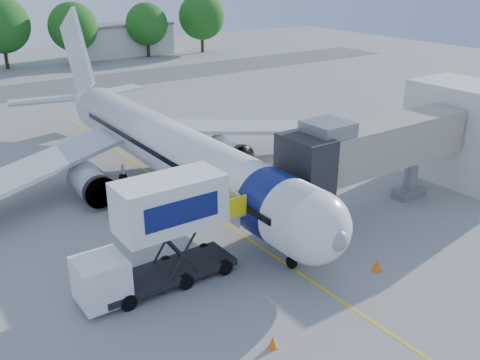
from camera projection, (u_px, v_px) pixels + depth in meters
ground at (198, 206)px, 35.20m from camera, size 160.00×160.00×0.00m
guidance_line at (198, 205)px, 35.20m from camera, size 0.15×70.00×0.01m
taxiway_strip at (27, 91)px, 67.09m from camera, size 120.00×10.00×0.01m
aircraft at (167, 147)px, 37.22m from camera, size 34.17×37.73×11.35m
jet_bridge at (368, 149)px, 32.51m from camera, size 13.90×3.20×6.60m
terminal_stub at (468, 133)px, 38.41m from camera, size 5.00×8.00×7.00m
catering_hiloader at (159, 235)px, 25.51m from camera, size 8.50×2.44×5.50m
safety_cone_a at (377, 265)px, 27.56m from camera, size 0.46×0.46×0.73m
safety_cone_b at (273, 342)px, 22.01m from camera, size 0.38×0.38×0.61m
outbuilding_right at (124, 39)px, 92.99m from camera, size 16.40×7.40×5.30m
tree_d at (1, 25)px, 78.87m from camera, size 8.37×8.37×10.67m
tree_e at (73, 27)px, 82.50m from camera, size 7.49×7.49×9.55m
tree_f at (147, 24)px, 89.87m from camera, size 7.03×7.03×8.96m
tree_g at (202, 16)px, 94.20m from camera, size 8.07×8.07×10.29m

